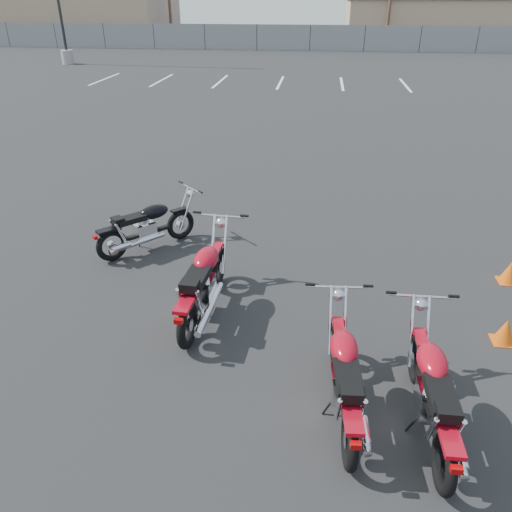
# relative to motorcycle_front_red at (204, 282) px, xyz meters

# --- Properties ---
(ground) EXTENTS (120.00, 120.00, 0.00)m
(ground) POSITION_rel_motorcycle_front_red_xyz_m (0.45, -0.06, -0.49)
(ground) COLOR black
(ground) RESTS_ON ground
(motorcycle_front_red) EXTENTS (0.85, 2.19, 1.07)m
(motorcycle_front_red) POSITION_rel_motorcycle_front_red_xyz_m (0.00, 0.00, 0.00)
(motorcycle_front_red) COLOR black
(motorcycle_front_red) RESTS_ON ground
(motorcycle_second_black) EXTENTS (1.59, 1.64, 0.94)m
(motorcycle_second_black) POSITION_rel_motorcycle_front_red_xyz_m (-1.39, 1.78, -0.06)
(motorcycle_second_black) COLOR black
(motorcycle_second_black) RESTS_ON ground
(motorcycle_third_red) EXTENTS (0.78, 2.02, 0.99)m
(motorcycle_third_red) POSITION_rel_motorcycle_front_red_xyz_m (1.84, -1.61, -0.04)
(motorcycle_third_red) COLOR black
(motorcycle_third_red) RESTS_ON ground
(motorcycle_rear_red) EXTENTS (0.79, 2.05, 1.00)m
(motorcycle_rear_red) POSITION_rel_motorcycle_front_red_xyz_m (2.69, -1.75, -0.03)
(motorcycle_rear_red) COLOR black
(motorcycle_rear_red) RESTS_ON ground
(training_cone_near) EXTENTS (0.30, 0.30, 0.35)m
(training_cone_near) POSITION_rel_motorcycle_front_red_xyz_m (4.46, 1.39, -0.31)
(training_cone_near) COLOR #DD560B
(training_cone_near) RESTS_ON ground
(training_cone_far) EXTENTS (0.28, 0.28, 0.33)m
(training_cone_far) POSITION_rel_motorcycle_front_red_xyz_m (3.92, -0.18, -0.32)
(training_cone_far) COLOR #DD560B
(training_cone_far) RESTS_ON ground
(light_pole_west) EXTENTS (0.80, 0.70, 11.59)m
(light_pole_west) POSITION_rel_motorcycle_front_red_xyz_m (-14.10, 25.41, 2.64)
(light_pole_west) COLOR gray
(light_pole_west) RESTS_ON ground
(chainlink_fence) EXTENTS (80.06, 0.06, 1.80)m
(chainlink_fence) POSITION_rel_motorcycle_front_red_xyz_m (0.45, 34.94, 0.41)
(chainlink_fence) COLOR slate
(chainlink_fence) RESTS_ON ground
(tan_building_west) EXTENTS (18.40, 10.40, 4.30)m
(tan_building_west) POSITION_rel_motorcycle_front_red_xyz_m (-21.55, 41.94, 1.67)
(tan_building_west) COLOR tan
(tan_building_west) RESTS_ON ground
(tan_building_east) EXTENTS (14.40, 9.40, 3.70)m
(tan_building_east) POSITION_rel_motorcycle_front_red_xyz_m (10.45, 43.94, 1.37)
(tan_building_east) COLOR tan
(tan_building_east) RESTS_ON ground
(parking_line_stripes) EXTENTS (15.12, 4.00, 0.01)m
(parking_line_stripes) POSITION_rel_motorcycle_front_red_xyz_m (-2.05, 19.94, -0.48)
(parking_line_stripes) COLOR silver
(parking_line_stripes) RESTS_ON ground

